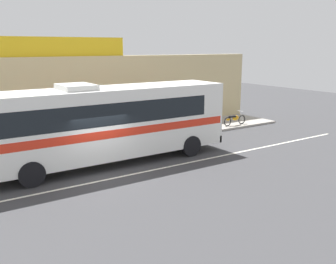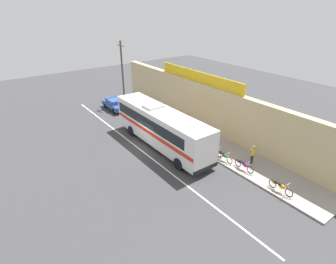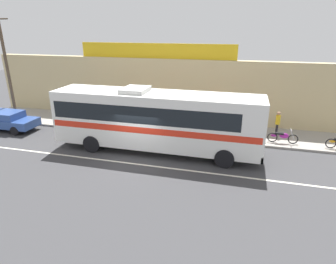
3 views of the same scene
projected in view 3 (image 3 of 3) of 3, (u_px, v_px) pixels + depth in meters
name	position (u px, v px, depth m)	size (l,w,h in m)	color
ground_plane	(138.00, 158.00, 16.49)	(70.00, 70.00, 0.00)	#3A3A3D
sidewalk_slab	(163.00, 127.00, 21.18)	(30.00, 3.60, 0.14)	gray
storefront_facade	(170.00, 90.00, 22.32)	(30.00, 0.70, 4.80)	tan
storefront_billboard	(155.00, 51.00, 21.58)	(12.11, 0.12, 1.10)	gold
road_center_stripe	(133.00, 164.00, 15.76)	(30.00, 0.14, 0.01)	silver
intercity_bus	(155.00, 118.00, 16.75)	(12.16, 2.66, 3.78)	white
parked_car	(7.00, 120.00, 20.67)	(4.23, 1.84, 1.37)	#2D4C93
utility_pole	(7.00, 66.00, 21.36)	(1.60, 0.22, 8.03)	brown
motorcycle_black	(231.00, 133.00, 18.70)	(1.94, 0.56, 0.94)	black
motorcycle_orange	(282.00, 137.00, 18.07)	(1.85, 0.56, 0.94)	black
motorcycle_green	(250.00, 135.00, 18.32)	(1.87, 0.56, 0.94)	black
pedestrian_far_right	(87.00, 110.00, 21.91)	(0.30, 0.48, 1.63)	black
pedestrian_by_curb	(214.00, 119.00, 19.93)	(0.30, 0.48, 1.57)	black
pedestrian_near_shop	(278.00, 122.00, 19.10)	(0.30, 0.48, 1.67)	black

